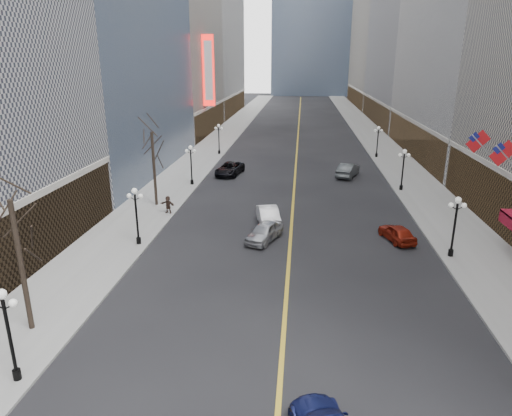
% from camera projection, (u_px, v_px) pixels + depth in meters
% --- Properties ---
extents(sidewalk_east, '(6.00, 230.00, 0.15)m').
position_uv_depth(sidewalk_east, '(387.00, 152.00, 71.16)').
color(sidewalk_east, gray).
rests_on(sidewalk_east, ground).
extents(sidewalk_west, '(6.00, 230.00, 0.15)m').
position_uv_depth(sidewalk_west, '(210.00, 149.00, 73.78)').
color(sidewalk_west, gray).
rests_on(sidewalk_west, ground).
extents(lane_line, '(0.25, 200.00, 0.02)m').
position_uv_depth(lane_line, '(298.00, 141.00, 81.95)').
color(lane_line, gold).
rests_on(lane_line, ground).
extents(bldg_east_c, '(26.60, 40.60, 48.80)m').
position_uv_depth(bldg_east_c, '(444.00, 8.00, 96.25)').
color(bldg_east_c, '#9B9B9E').
rests_on(bldg_east_c, ground).
extents(streetlamp_east_1, '(1.26, 0.44, 4.52)m').
position_uv_depth(streetlamp_east_1, '(455.00, 221.00, 32.64)').
color(streetlamp_east_1, black).
rests_on(streetlamp_east_1, sidewalk_east).
extents(streetlamp_east_2, '(1.26, 0.44, 4.52)m').
position_uv_depth(streetlamp_east_2, '(403.00, 165.00, 49.67)').
color(streetlamp_east_2, black).
rests_on(streetlamp_east_2, sidewalk_east).
extents(streetlamp_east_3, '(1.26, 0.44, 4.52)m').
position_uv_depth(streetlamp_east_3, '(378.00, 138.00, 66.70)').
color(streetlamp_east_3, black).
rests_on(streetlamp_east_3, sidewalk_east).
extents(streetlamp_west_0, '(1.26, 0.44, 4.52)m').
position_uv_depth(streetlamp_west_0, '(8.00, 326.00, 19.72)').
color(streetlamp_west_0, black).
rests_on(streetlamp_west_0, sidewalk_west).
extents(streetlamp_west_1, '(1.26, 0.44, 4.52)m').
position_uv_depth(streetlamp_west_1, '(136.00, 210.00, 34.86)').
color(streetlamp_west_1, black).
rests_on(streetlamp_west_1, sidewalk_west).
extents(streetlamp_west_2, '(1.26, 0.44, 4.52)m').
position_uv_depth(streetlamp_west_2, '(191.00, 161.00, 51.89)').
color(streetlamp_west_2, black).
rests_on(streetlamp_west_2, sidewalk_west).
extents(streetlamp_west_3, '(1.26, 0.44, 4.52)m').
position_uv_depth(streetlamp_west_3, '(219.00, 136.00, 68.92)').
color(streetlamp_west_3, black).
rests_on(streetlamp_west_3, sidewalk_west).
extents(flag_4, '(2.87, 0.12, 2.87)m').
position_uv_depth(flag_4, '(505.00, 156.00, 32.85)').
color(flag_4, '#B2B2B7').
rests_on(flag_4, ground).
extents(flag_5, '(2.87, 0.12, 2.87)m').
position_uv_depth(flag_5, '(480.00, 144.00, 37.58)').
color(flag_5, '#B2B2B7').
rests_on(flag_5, ground).
extents(theatre_marquee, '(2.00, 0.55, 12.00)m').
position_uv_depth(theatre_marquee, '(209.00, 71.00, 79.72)').
color(theatre_marquee, red).
rests_on(theatre_marquee, ground).
extents(tree_west_near, '(3.60, 3.60, 7.92)m').
position_uv_depth(tree_west_near, '(13.00, 221.00, 22.63)').
color(tree_west_near, '#2D231C').
rests_on(tree_west_near, sidewalk_west).
extents(tree_west_far, '(3.60, 3.60, 7.92)m').
position_uv_depth(tree_west_far, '(152.00, 144.00, 43.44)').
color(tree_west_far, '#2D231C').
rests_on(tree_west_far, sidewalk_west).
extents(car_nb_near, '(3.27, 4.76, 1.50)m').
position_uv_depth(car_nb_near, '(264.00, 232.00, 36.49)').
color(car_nb_near, '#9FA1A6').
rests_on(car_nb_near, ground).
extents(car_nb_mid, '(2.67, 5.05, 1.58)m').
position_uv_depth(car_nb_mid, '(269.00, 217.00, 39.86)').
color(car_nb_mid, white).
rests_on(car_nb_mid, ground).
extents(car_nb_far, '(3.50, 6.01, 1.57)m').
position_uv_depth(car_nb_far, '(230.00, 169.00, 57.41)').
color(car_nb_far, black).
rests_on(car_nb_far, ground).
extents(car_sb_mid, '(2.79, 4.28, 1.35)m').
position_uv_depth(car_sb_mid, '(397.00, 233.00, 36.47)').
color(car_sb_mid, maroon).
rests_on(car_sb_mid, ground).
extents(car_sb_far, '(3.39, 5.40, 1.68)m').
position_uv_depth(car_sb_far, '(348.00, 170.00, 56.49)').
color(car_sb_far, '#414648').
rests_on(car_sb_far, ground).
extents(ped_west_far, '(1.59, 0.90, 1.65)m').
position_uv_depth(ped_west_far, '(168.00, 205.00, 42.61)').
color(ped_west_far, '#34241D').
rests_on(ped_west_far, sidewalk_west).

